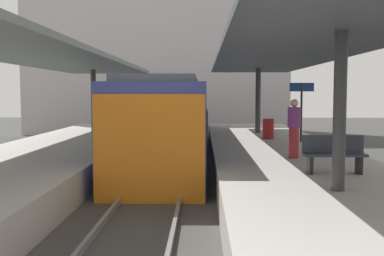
{
  "coord_description": "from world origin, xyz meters",
  "views": [
    {
      "loc": [
        1.26,
        -13.44,
        2.82
      ],
      "look_at": [
        0.88,
        2.93,
        1.58
      ],
      "focal_mm": 42.91,
      "sensor_mm": 36.0,
      "label": 1
    }
  ],
  "objects_px": {
    "platform_bench": "(334,153)",
    "platform_sign": "(302,99)",
    "litter_bin": "(268,129)",
    "commuter_train": "(172,120)",
    "passenger_near_bench": "(294,128)"
  },
  "relations": [
    {
      "from": "litter_bin",
      "to": "platform_bench",
      "type": "bearing_deg",
      "value": -87.35
    },
    {
      "from": "litter_bin",
      "to": "passenger_near_bench",
      "type": "distance_m",
      "value": 5.46
    },
    {
      "from": "commuter_train",
      "to": "platform_sign",
      "type": "distance_m",
      "value": 5.24
    },
    {
      "from": "commuter_train",
      "to": "platform_sign",
      "type": "xyz_separation_m",
      "value": [
        4.96,
        -1.42,
        0.9
      ]
    },
    {
      "from": "commuter_train",
      "to": "passenger_near_bench",
      "type": "height_order",
      "value": "commuter_train"
    },
    {
      "from": "litter_bin",
      "to": "passenger_near_bench",
      "type": "xyz_separation_m",
      "value": [
        -0.06,
        -5.45,
        0.46
      ]
    },
    {
      "from": "litter_bin",
      "to": "passenger_near_bench",
      "type": "relative_size",
      "value": 0.48
    },
    {
      "from": "platform_sign",
      "to": "commuter_train",
      "type": "bearing_deg",
      "value": 164.07
    },
    {
      "from": "platform_sign",
      "to": "passenger_near_bench",
      "type": "bearing_deg",
      "value": -104.49
    },
    {
      "from": "platform_bench",
      "to": "platform_sign",
      "type": "bearing_deg",
      "value": 84.04
    },
    {
      "from": "platform_bench",
      "to": "litter_bin",
      "type": "relative_size",
      "value": 1.75
    },
    {
      "from": "passenger_near_bench",
      "to": "platform_sign",
      "type": "bearing_deg",
      "value": 75.51
    },
    {
      "from": "commuter_train",
      "to": "passenger_near_bench",
      "type": "xyz_separation_m",
      "value": [
        3.82,
        -5.84,
        0.13
      ]
    },
    {
      "from": "commuter_train",
      "to": "platform_sign",
      "type": "bearing_deg",
      "value": -15.93
    },
    {
      "from": "platform_bench",
      "to": "passenger_near_bench",
      "type": "height_order",
      "value": "passenger_near_bench"
    }
  ]
}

